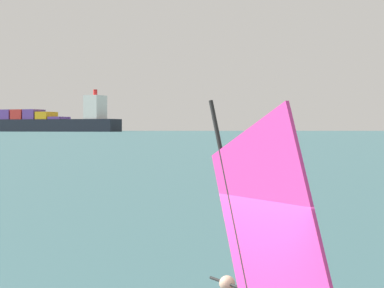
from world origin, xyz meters
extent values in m
cylinder|color=black|center=(0.80, 0.34, 1.95)|extent=(0.13, 1.53, 3.68)
cube|color=#D8338C|center=(0.84, -0.52, 1.74)|extent=(0.19, 3.06, 3.95)
sphere|color=tan|center=(0.79, 0.63, 1.29)|extent=(0.22, 0.22, 0.22)
cube|color=black|center=(178.10, 758.45, 6.37)|extent=(152.77, 160.40, 12.75)
cube|color=silver|center=(229.03, 704.18, 24.71)|extent=(26.84, 26.51, 23.93)
cylinder|color=red|center=(229.03, 704.18, 39.67)|extent=(4.00, 4.00, 6.00)
cube|color=#59388C|center=(200.08, 735.02, 14.05)|extent=(26.22, 25.79, 2.60)
cube|color=gold|center=(189.70, 746.09, 16.65)|extent=(26.22, 25.79, 7.80)
cube|color=#59388C|center=(179.31, 757.16, 17.95)|extent=(26.22, 25.79, 10.40)
cube|color=red|center=(168.92, 768.22, 17.95)|extent=(26.22, 25.79, 10.40)
cube|color=#59388C|center=(158.54, 779.29, 17.95)|extent=(26.22, 25.79, 10.40)
camera|label=1|loc=(-3.91, -8.09, 3.39)|focal=68.77mm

